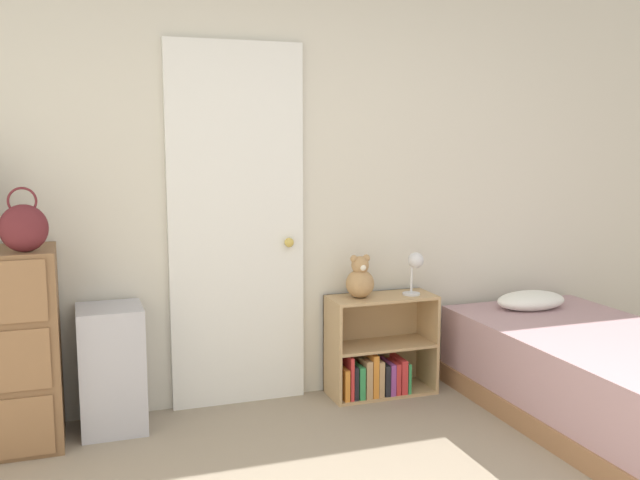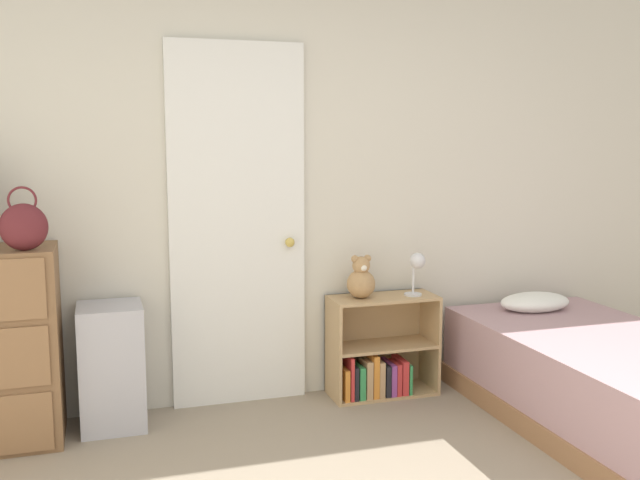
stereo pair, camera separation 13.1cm
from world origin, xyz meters
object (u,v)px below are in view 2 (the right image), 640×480
at_px(handbag, 24,226).
at_px(bookshelf, 377,359).
at_px(desk_lamp, 417,266).
at_px(teddy_bear, 361,280).
at_px(bed, 608,383).
at_px(storage_bin, 112,366).

height_order(handbag, bookshelf, handbag).
bearing_deg(desk_lamp, bookshelf, 170.71).
relative_size(teddy_bear, bed, 0.13).
bearing_deg(storage_bin, handbag, -155.76).
bearing_deg(handbag, desk_lamp, 4.23).
relative_size(desk_lamp, bed, 0.13).
height_order(handbag, desk_lamp, handbag).
xyz_separation_m(storage_bin, bed, (2.56, -0.80, -0.09)).
bearing_deg(desk_lamp, teddy_bear, 173.31).
relative_size(bookshelf, teddy_bear, 2.51).
bearing_deg(handbag, teddy_bear, 6.28).
xyz_separation_m(bookshelf, bed, (1.00, -0.83, 0.02)).
height_order(desk_lamp, bed, desk_lamp).
height_order(storage_bin, bookshelf, storage_bin).
bearing_deg(bed, bookshelf, 140.44).
distance_m(handbag, bed, 3.13).
height_order(bookshelf, bed, bookshelf).
distance_m(storage_bin, bed, 2.68).
xyz_separation_m(bookshelf, desk_lamp, (0.23, -0.04, 0.57)).
distance_m(handbag, storage_bin, 0.90).
distance_m(storage_bin, teddy_bear, 1.49).
relative_size(handbag, storage_bin, 0.47).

